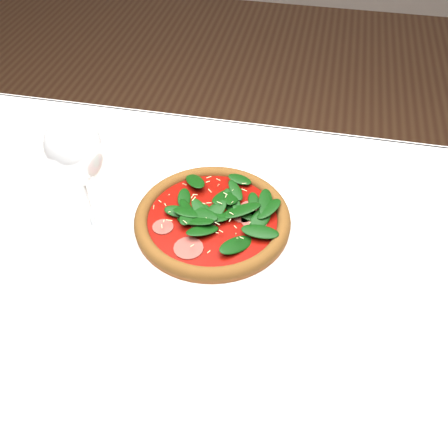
# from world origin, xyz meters

# --- Properties ---
(ground) EXTENTS (6.00, 6.00, 0.00)m
(ground) POSITION_xyz_m (0.00, 0.00, 0.00)
(ground) COLOR brown
(ground) RESTS_ON ground
(dining_table) EXTENTS (1.21, 0.81, 0.75)m
(dining_table) POSITION_xyz_m (0.00, 0.00, 0.65)
(dining_table) COLOR white
(dining_table) RESTS_ON ground
(plate) EXTENTS (0.32, 0.32, 0.01)m
(plate) POSITION_xyz_m (0.02, 0.06, 0.76)
(plate) COLOR white
(plate) RESTS_ON dining_table
(pizza) EXTENTS (0.29, 0.29, 0.04)m
(pizza) POSITION_xyz_m (0.02, 0.06, 0.78)
(pizza) COLOR #995624
(pizza) RESTS_ON plate
(wine_glass) EXTENTS (0.09, 0.09, 0.23)m
(wine_glass) POSITION_xyz_m (-0.19, 0.02, 0.91)
(wine_glass) COLOR white
(wine_glass) RESTS_ON dining_table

